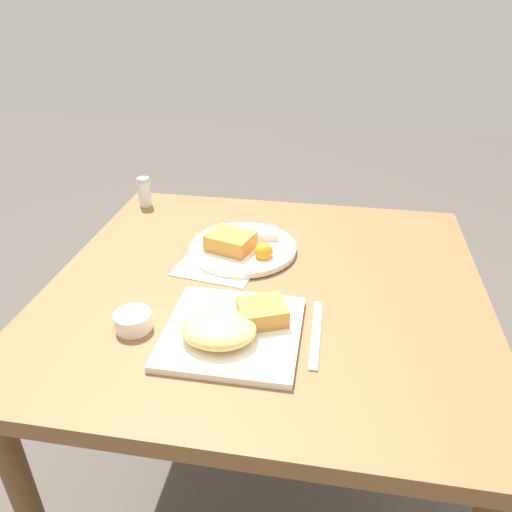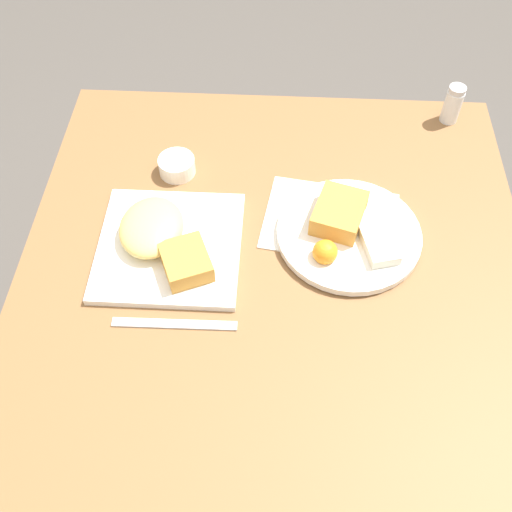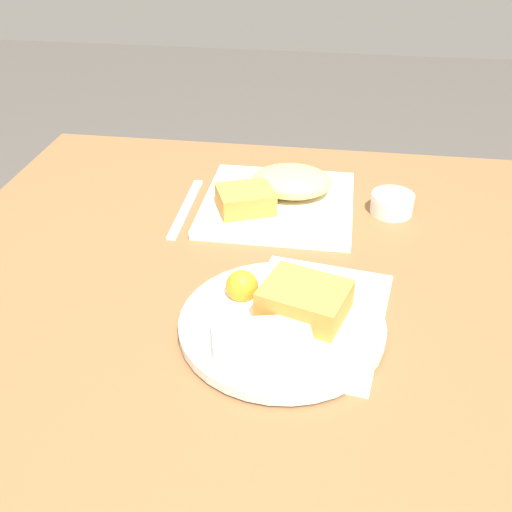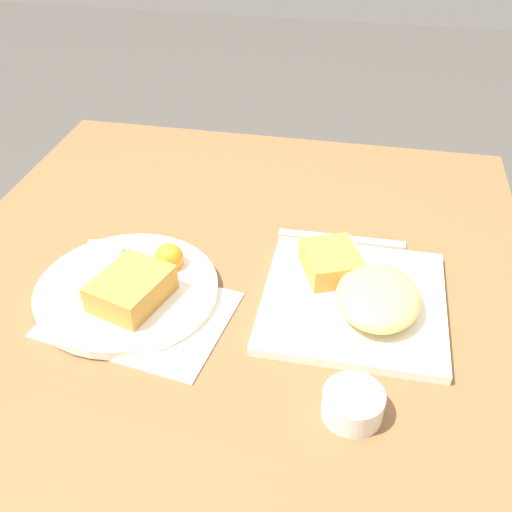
{
  "view_description": "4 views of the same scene",
  "coord_description": "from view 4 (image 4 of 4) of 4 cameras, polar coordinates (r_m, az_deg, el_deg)",
  "views": [
    {
      "loc": [
        0.13,
        -0.91,
        1.33
      ],
      "look_at": [
        -0.02,
        0.01,
        0.79
      ],
      "focal_mm": 35.0,
      "sensor_mm": 36.0,
      "label": 1
    },
    {
      "loc": [
        0.61,
        -0.0,
        1.58
      ],
      "look_at": [
        0.02,
        -0.03,
        0.79
      ],
      "focal_mm": 42.0,
      "sensor_mm": 36.0,
      "label": 2
    },
    {
      "loc": [
        -0.13,
        0.71,
        1.23
      ],
      "look_at": [
        -0.02,
        0.0,
        0.76
      ],
      "focal_mm": 42.0,
      "sensor_mm": 36.0,
      "label": 3
    },
    {
      "loc": [
        -0.68,
        -0.18,
        1.3
      ],
      "look_at": [
        0.02,
        -0.04,
        0.75
      ],
      "focal_mm": 42.0,
      "sensor_mm": 36.0,
      "label": 4
    }
  ],
  "objects": [
    {
      "name": "dining_table",
      "position": [
        0.96,
        -2.41,
        -5.7
      ],
      "size": [
        0.94,
        0.9,
        0.73
      ],
      "color": "brown",
      "rests_on": "ground_plane"
    },
    {
      "name": "menu_card",
      "position": [
        0.85,
        -11.04,
        -5.5
      ],
      "size": [
        0.21,
        0.27,
        0.0
      ],
      "rotation": [
        0.0,
        0.0,
        -0.15
      ],
      "color": "silver",
      "rests_on": "dining_table"
    },
    {
      "name": "sauce_ramekin",
      "position": [
        0.71,
        9.22,
        -13.71
      ],
      "size": [
        0.07,
        0.07,
        0.03
      ],
      "color": "white",
      "rests_on": "dining_table"
    },
    {
      "name": "plate_square_near",
      "position": [
        0.85,
        9.82,
        -3.59
      ],
      "size": [
        0.25,
        0.25,
        0.06
      ],
      "color": "white",
      "rests_on": "dining_table"
    },
    {
      "name": "plate_oval_far",
      "position": [
        0.87,
        -12.06,
        -2.79
      ],
      "size": [
        0.26,
        0.26,
        0.05
      ],
      "color": "white",
      "rests_on": "menu_card"
    },
    {
      "name": "butter_knife",
      "position": [
        0.98,
        8.15,
        1.64
      ],
      "size": [
        0.02,
        0.21,
        0.0
      ],
      "rotation": [
        0.0,
        0.0,
        1.58
      ],
      "color": "silver",
      "rests_on": "dining_table"
    }
  ]
}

